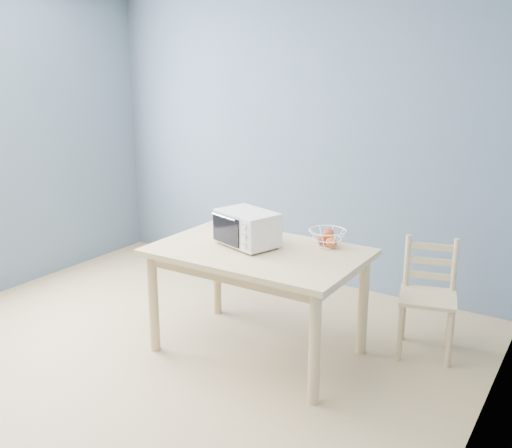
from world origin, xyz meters
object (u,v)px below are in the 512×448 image
Objects in this scene: dining_table at (258,264)px; fruit_basket at (328,237)px; toaster_oven at (246,227)px; dining_chair at (428,298)px.

dining_table is 4.86× the size of fruit_basket.
toaster_oven reaches higher than dining_chair.
fruit_basket reaches higher than dining_table.
fruit_basket is (0.37, 0.31, 0.17)m from dining_table.
toaster_oven is 0.60× the size of dining_chair.
fruit_basket reaches higher than dining_chair.
fruit_basket is at bearing 39.63° from dining_table.
dining_table is 0.51m from fruit_basket.
toaster_oven is at bearing -151.05° from fruit_basket.
dining_chair is (0.98, 0.64, -0.26)m from dining_table.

